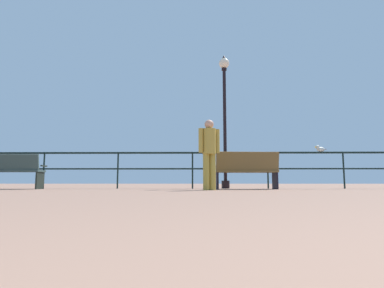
# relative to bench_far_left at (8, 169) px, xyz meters

# --- Properties ---
(pier_railing) EXTENTS (18.85, 0.05, 1.02)m
(pier_railing) POSITION_rel_bench_far_left_xyz_m (5.78, 0.76, 0.25)
(pier_railing) COLOR black
(pier_railing) RESTS_ON ground_plane
(bench_far_left) EXTENTS (1.69, 0.64, 0.89)m
(bench_far_left) POSITION_rel_bench_far_left_xyz_m (0.00, 0.00, 0.00)
(bench_far_left) COLOR #314340
(bench_far_left) RESTS_ON ground_plane
(bench_near_left) EXTENTS (1.61, 0.70, 0.94)m
(bench_near_left) POSITION_rel_bench_far_left_xyz_m (6.12, -0.01, 0.01)
(bench_near_left) COLOR brown
(bench_near_left) RESTS_ON ground_plane
(lamppost_center) EXTENTS (0.31, 0.31, 3.94)m
(lamppost_center) POSITION_rel_bench_far_left_xyz_m (5.67, 1.00, 1.87)
(lamppost_center) COLOR black
(lamppost_center) RESTS_ON ground_plane
(person_by_bench) EXTENTS (0.49, 0.31, 1.62)m
(person_by_bench) POSITION_rel_bench_far_left_xyz_m (5.14, -0.81, 0.42)
(person_by_bench) COLOR #A98F36
(person_by_bench) RESTS_ON ground_plane
(seagull_on_rail) EXTENTS (0.38, 0.22, 0.18)m
(seagull_on_rail) POSITION_rel_bench_far_left_xyz_m (8.29, 0.76, 0.59)
(seagull_on_rail) COLOR silver
(seagull_on_rail) RESTS_ON pier_railing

